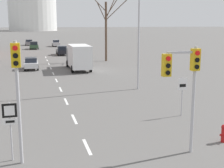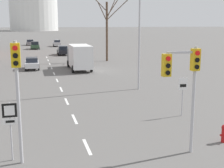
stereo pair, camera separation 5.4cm
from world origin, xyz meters
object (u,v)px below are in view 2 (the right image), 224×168
sedan_far_left (57,43)px  traffic_signal_near_left (17,80)px  sedan_mid_centre (30,42)px  route_sign_post (10,121)px  delivery_truck (79,56)px  sedan_near_left (35,45)px  sedan_near_right (32,63)px  street_lamp_right (135,21)px  fire_hydrant (224,133)px  sedan_far_right (63,50)px  speed_limit_sign (183,90)px  traffic_signal_near_right (185,74)px

sedan_far_left → traffic_signal_near_left: bearing=-95.8°
sedan_mid_centre → route_sign_post: bearing=-90.5°
sedan_mid_centre → delivery_truck: (6.13, -46.30, 0.94)m
sedan_near_left → sedan_mid_centre: bearing=94.8°
route_sign_post → sedan_near_right: route_sign_post is taller
delivery_truck → route_sign_post: bearing=-104.8°
route_sign_post → street_lamp_right: size_ratio=0.26×
fire_hydrant → sedan_far_right: bearing=94.6°
fire_hydrant → speed_limit_sign: bearing=89.4°
traffic_signal_near_left → route_sign_post: size_ratio=1.99×
fire_hydrant → street_lamp_right: street_lamp_right is taller
delivery_truck → sedan_far_left: bearing=89.5°
traffic_signal_near_left → delivery_truck: (6.30, 25.81, -1.88)m
traffic_signal_near_left → street_lamp_right: size_ratio=0.52×
route_sign_post → sedan_near_left: route_sign_post is taller
fire_hydrant → sedan_near_left: bearing=98.1°
street_lamp_right → sedan_mid_centre: (-9.13, 59.15, -5.20)m
traffic_signal_near_left → sedan_far_left: bearing=84.2°
traffic_signal_near_left → sedan_far_left: size_ratio=1.28×
speed_limit_sign → sedan_far_right: (-3.64, 40.21, -0.86)m
fire_hydrant → sedan_far_right: 44.96m
fire_hydrant → sedan_mid_centre: bearing=97.5°
street_lamp_right → sedan_near_right: street_lamp_right is taller
route_sign_post → sedan_mid_centre: size_ratio=0.66×
traffic_signal_near_right → sedan_mid_centre: traffic_signal_near_right is taller
traffic_signal_near_right → fire_hydrant: 4.17m
traffic_signal_near_right → sedan_near_right: traffic_signal_near_right is taller
traffic_signal_near_right → sedan_near_right: 29.29m
traffic_signal_near_right → sedan_far_left: bearing=90.3°
sedan_near_right → delivery_truck: size_ratio=0.55×
traffic_signal_near_left → speed_limit_sign: (9.68, 4.54, -1.90)m
traffic_signal_near_right → delivery_truck: (-0.71, 26.56, -1.96)m
traffic_signal_near_right → sedan_far_right: traffic_signal_near_right is taller
traffic_signal_near_right → fire_hydrant: traffic_signal_near_right is taller
fire_hydrant → delivery_truck: delivery_truck is taller
sedan_mid_centre → fire_hydrant: bearing=-82.5°
sedan_far_left → traffic_signal_near_right: bearing=-89.7°
street_lamp_right → sedan_far_left: 53.25m
speed_limit_sign → fire_hydrant: bearing=-90.6°
sedan_near_right → sedan_far_left: (6.12, 38.23, 0.05)m
speed_limit_sign → fire_hydrant: size_ratio=2.75×
route_sign_post → sedan_near_left: size_ratio=0.62×
traffic_signal_near_left → street_lamp_right: bearing=54.3°
traffic_signal_near_right → sedan_far_left: traffic_signal_near_right is taller
street_lamp_right → delivery_truck: bearing=103.1°
sedan_near_right → speed_limit_sign: bearing=-68.4°
sedan_far_right → traffic_signal_near_right: bearing=-88.8°
traffic_signal_near_right → fire_hydrant: bearing=14.6°
traffic_signal_near_left → sedan_near_right: traffic_signal_near_left is taller
route_sign_post → traffic_signal_near_left: bearing=-42.8°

